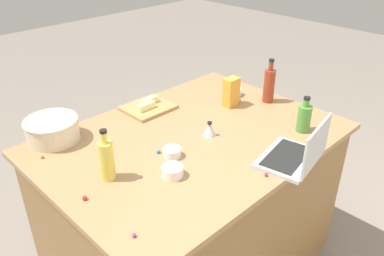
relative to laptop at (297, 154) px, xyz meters
name	(u,v)px	position (x,y,z in m)	size (l,w,h in m)	color
island_counter	(192,205)	(0.17, -0.50, -0.50)	(1.50, 1.09, 0.90)	olive
laptop	(297,154)	(0.00, 0.00, 0.00)	(0.34, 0.28, 0.22)	#B7B7BC
mixing_bowl_large	(52,129)	(0.69, -0.97, 0.01)	(0.27, 0.27, 0.12)	beige
bottle_olive	(304,118)	(-0.28, -0.14, 0.03)	(0.07, 0.07, 0.19)	#4C8C38
bottle_soy	(269,85)	(-0.45, -0.49, 0.06)	(0.07, 0.07, 0.27)	maroon
bottle_oil	(107,159)	(0.68, -0.51, 0.05)	(0.06, 0.06, 0.24)	#DBC64C
cutting_board	(148,108)	(0.13, -0.91, -0.04)	(0.27, 0.23, 0.02)	#AD7F4C
butter_stick_left	(150,101)	(0.10, -0.93, -0.01)	(0.11, 0.04, 0.04)	#F4E58C
butter_stick_right	(146,106)	(0.16, -0.89, -0.01)	(0.11, 0.04, 0.04)	#F4E58C
ramekin_small	(234,92)	(-0.38, -0.69, -0.02)	(0.09, 0.09, 0.04)	white
ramekin_medium	(172,152)	(0.37, -0.44, -0.03)	(0.09, 0.09, 0.04)	white
ramekin_wide	(173,171)	(0.47, -0.32, -0.02)	(0.10, 0.10, 0.05)	white
kitchen_timer	(209,129)	(0.10, -0.45, -0.01)	(0.07, 0.07, 0.08)	#B2B2B7
candy_bag	(231,92)	(-0.25, -0.61, 0.04)	(0.09, 0.06, 0.17)	gold
candy_0	(212,132)	(0.08, -0.46, -0.04)	(0.02, 0.02, 0.02)	yellow
candy_1	(239,100)	(-0.33, -0.60, -0.04)	(0.02, 0.02, 0.02)	yellow
candy_2	(42,157)	(0.81, -0.85, -0.04)	(0.01, 0.01, 0.01)	orange
candy_4	(134,235)	(0.81, -0.15, -0.04)	(0.02, 0.02, 0.02)	#CC3399
candy_5	(85,198)	(0.83, -0.45, -0.04)	(0.02, 0.02, 0.02)	red
candy_6	(159,152)	(0.40, -0.50, -0.04)	(0.02, 0.02, 0.02)	blue
candy_7	(266,175)	(0.18, -0.03, -0.04)	(0.02, 0.02, 0.02)	red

